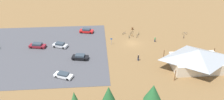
{
  "coord_description": "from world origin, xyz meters",
  "views": [
    {
      "loc": [
        10.52,
        58.01,
        31.25
      ],
      "look_at": [
        6.6,
        5.72,
        1.2
      ],
      "focal_mm": 34.99,
      "sensor_mm": 36.0,
      "label": 1
    }
  ],
  "objects": [
    {
      "name": "bike_pavilion",
      "position": [
        -13.75,
        14.22,
        2.93
      ],
      "size": [
        14.04,
        9.56,
        5.3
      ],
      "color": "beige",
      "rests_on": "ground"
    },
    {
      "name": "trash_bin",
      "position": [
        -1.61,
        -9.83,
        0.45
      ],
      "size": [
        0.6,
        0.6,
        0.9
      ],
      "primitive_type": "cylinder",
      "color": "brown",
      "rests_on": "ground"
    },
    {
      "name": "ground",
      "position": [
        0.0,
        0.0,
        0.0
      ],
      "size": [
        160.0,
        160.0,
        0.0
      ],
      "primitive_type": "plane",
      "color": "brown",
      "rests_on": "ground"
    },
    {
      "name": "bicycle_black_yard_front",
      "position": [
        -0.94,
        -7.01,
        0.37
      ],
      "size": [
        1.4,
        1.17,
        0.84
      ],
      "color": "black",
      "rests_on": "ground"
    },
    {
      "name": "bicycle_white_trailside",
      "position": [
        -18.31,
        -5.01,
        0.36
      ],
      "size": [
        1.7,
        0.48,
        0.77
      ],
      "color": "black",
      "rests_on": "ground"
    },
    {
      "name": "bicycle_orange_edge_north",
      "position": [
        -0.75,
        -4.88,
        0.34
      ],
      "size": [
        1.0,
        1.3,
        0.77
      ],
      "color": "black",
      "rests_on": "ground"
    },
    {
      "name": "bicycle_green_near_porch",
      "position": [
        -3.06,
        -5.87,
        0.38
      ],
      "size": [
        0.48,
        1.76,
        0.84
      ],
      "color": "black",
      "rests_on": "ground"
    },
    {
      "name": "lot_sign",
      "position": [
        6.37,
        0.32,
        1.41
      ],
      "size": [
        0.56,
        0.08,
        2.2
      ],
      "color": "#99999E",
      "rests_on": "ground"
    },
    {
      "name": "car_silver_aisle_side",
      "position": [
        21.52,
        0.87,
        0.76
      ],
      "size": [
        4.64,
        3.2,
        1.44
      ],
      "color": "#BCBCC1",
      "rests_on": "parking_lot_asphalt"
    },
    {
      "name": "pine_east",
      "position": [
        8.87,
        27.99,
        4.26
      ],
      "size": [
        3.41,
        3.41,
        6.55
      ],
      "color": "brown",
      "rests_on": "ground"
    },
    {
      "name": "car_maroon_second_row",
      "position": [
        28.08,
        0.66,
        0.77
      ],
      "size": [
        4.97,
        2.67,
        1.46
      ],
      "color": "maroon",
      "rests_on": "parking_lot_asphalt"
    },
    {
      "name": "bicycle_silver_yard_center",
      "position": [
        -2.32,
        -4.29,
        0.36
      ],
      "size": [
        0.89,
        1.46,
        0.78
      ],
      "color": "black",
      "rests_on": "ground"
    },
    {
      "name": "bicycle_teal_lone_east",
      "position": [
        0.43,
        -3.67,
        0.37
      ],
      "size": [
        0.48,
        1.77,
        0.85
      ],
      "color": "black",
      "rests_on": "ground"
    },
    {
      "name": "car_black_inner_stall",
      "position": [
        15.3,
        8.03,
        0.75
      ],
      "size": [
        4.56,
        2.6,
        1.4
      ],
      "color": "black",
      "rests_on": "parking_lot_asphalt"
    },
    {
      "name": "parking_lot_asphalt",
      "position": [
        27.39,
        2.72,
        0.03
      ],
      "size": [
        38.85,
        34.02,
        0.05
      ],
      "primitive_type": "cube",
      "color": "#424247",
      "rests_on": "ground"
    },
    {
      "name": "bicycle_blue_back_row",
      "position": [
        1.64,
        -6.42,
        0.38
      ],
      "size": [
        1.36,
        1.11,
        0.85
      ],
      "color": "black",
      "rests_on": "ground"
    },
    {
      "name": "pine_mideast",
      "position": [
        0.77,
        28.07,
        4.67
      ],
      "size": [
        3.35,
        3.35,
        6.49
      ],
      "color": "brown",
      "rests_on": "ground"
    },
    {
      "name": "visitor_by_pavilion",
      "position": [
        -7.12,
        -0.51,
        0.87
      ],
      "size": [
        0.4,
        0.4,
        1.66
      ],
      "color": "#2D3347",
      "rests_on": "ground"
    },
    {
      "name": "car_white_mid_lot",
      "position": [
        18.83,
        15.82,
        0.68
      ],
      "size": [
        4.73,
        3.35,
        1.24
      ],
      "color": "white",
      "rests_on": "parking_lot_asphalt"
    },
    {
      "name": "visitor_crossing_yard",
      "position": [
        -0.07,
        9.76,
        0.96
      ],
      "size": [
        0.39,
        0.4,
        1.81
      ],
      "color": "#2D3347",
      "rests_on": "ground"
    },
    {
      "name": "bicycle_purple_near_sign",
      "position": [
        -16.96,
        -2.42,
        0.36
      ],
      "size": [
        0.84,
        1.48,
        0.8
      ],
      "color": "black",
      "rests_on": "ground"
    },
    {
      "name": "car_red_back_corner",
      "position": [
        14.07,
        -8.6,
        0.78
      ],
      "size": [
        4.78,
        2.77,
        1.49
      ],
      "color": "red",
      "rests_on": "parking_lot_asphalt"
    }
  ]
}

